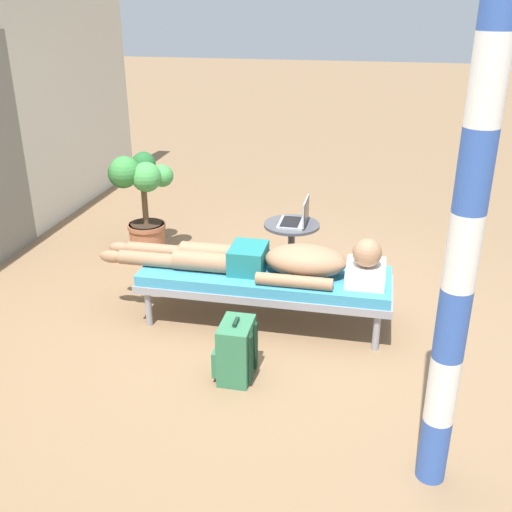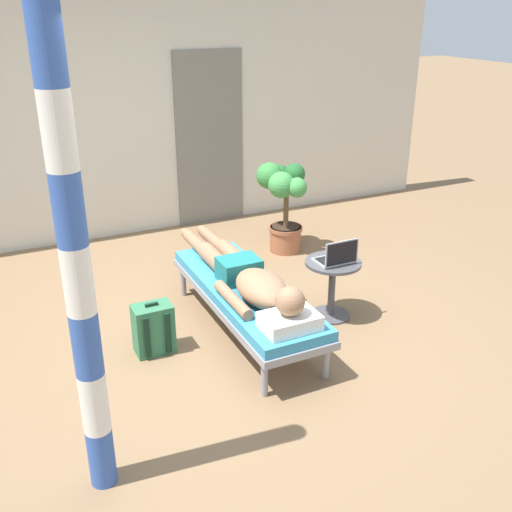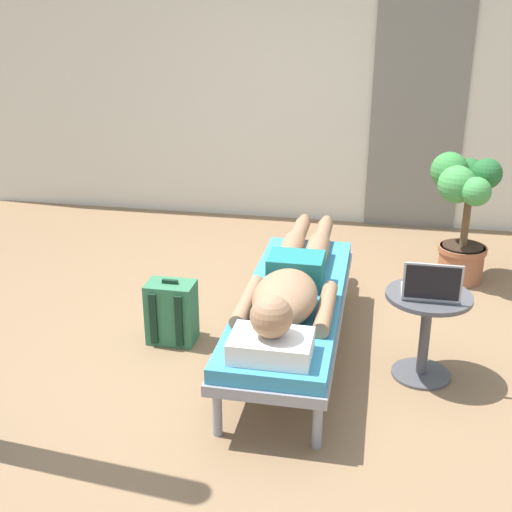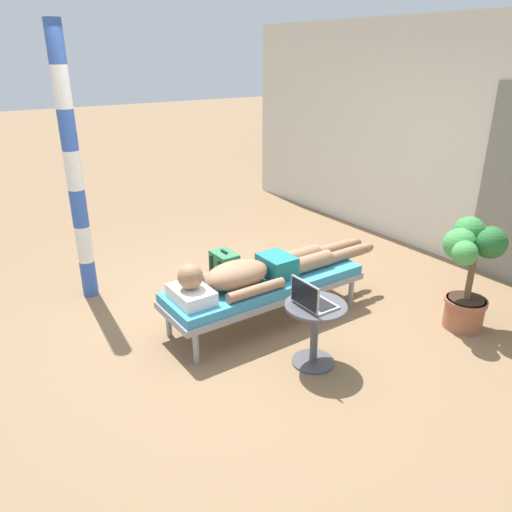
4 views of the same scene
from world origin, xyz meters
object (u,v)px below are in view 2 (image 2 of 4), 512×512
object	(u,v)px
side_table	(332,279)
potted_plant	(282,197)
lounge_chair	(246,294)
porch_post	(78,280)
laptop	(337,257)
backpack	(153,329)
person_reclining	(249,278)

from	to	relation	value
side_table	potted_plant	world-z (taller)	potted_plant
potted_plant	side_table	bearing A→B (deg)	-101.69
lounge_chair	porch_post	xyz separation A→B (m)	(-1.44, -1.17, 0.94)
lounge_chair	laptop	distance (m)	0.82
laptop	backpack	xyz separation A→B (m)	(-1.55, 0.17, -0.39)
lounge_chair	potted_plant	size ratio (longest dim) A/B	1.94
person_reclining	laptop	distance (m)	0.78
laptop	porch_post	size ratio (longest dim) A/B	0.12
backpack	porch_post	size ratio (longest dim) A/B	0.17
porch_post	backpack	bearing A→B (deg)	61.26
lounge_chair	backpack	bearing A→B (deg)	176.89
person_reclining	side_table	bearing A→B (deg)	-1.46
side_table	backpack	distance (m)	1.56
side_table	porch_post	world-z (taller)	porch_post
lounge_chair	person_reclining	world-z (taller)	person_reclining
laptop	lounge_chair	bearing A→B (deg)	170.29
laptop	potted_plant	distance (m)	1.59
side_table	potted_plant	bearing A→B (deg)	78.31
porch_post	person_reclining	bearing A→B (deg)	37.57
side_table	laptop	distance (m)	0.23
person_reclining	lounge_chair	bearing A→B (deg)	90.00
laptop	backpack	size ratio (longest dim) A/B	0.73
potted_plant	laptop	bearing A→B (deg)	-101.31
person_reclining	laptop	world-z (taller)	laptop
laptop	porch_post	distance (m)	2.54
backpack	side_table	bearing A→B (deg)	-4.56
side_table	laptop	xyz separation A→B (m)	(0.00, -0.05, 0.23)
person_reclining	potted_plant	size ratio (longest dim) A/B	2.21
backpack	laptop	bearing A→B (deg)	-6.44
lounge_chair	person_reclining	distance (m)	0.18
person_reclining	porch_post	world-z (taller)	porch_post
lounge_chair	person_reclining	size ratio (longest dim) A/B	0.88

